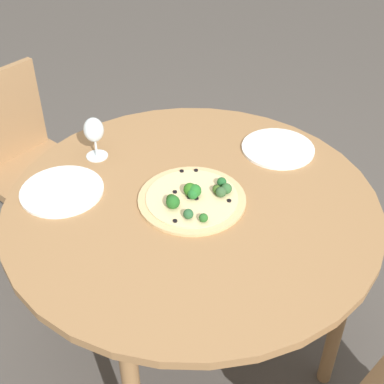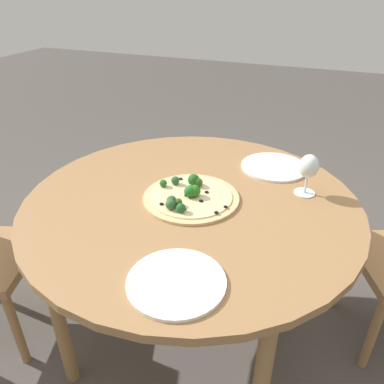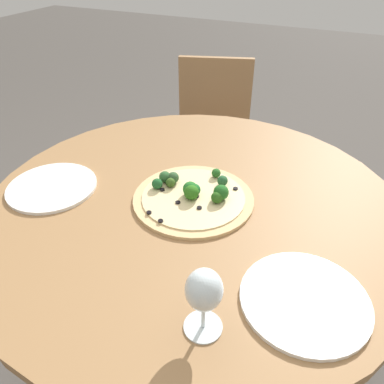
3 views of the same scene
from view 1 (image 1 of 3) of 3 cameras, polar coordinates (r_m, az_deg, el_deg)
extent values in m
plane|color=#4C4742|center=(2.23, 0.00, -15.55)|extent=(12.00, 12.00, 0.00)
cylinder|color=olive|center=(1.71, -0.01, -1.28)|extent=(1.20, 1.20, 0.03)
cylinder|color=olive|center=(1.92, 15.42, -12.84)|extent=(0.05, 0.05, 0.70)
cylinder|color=olive|center=(2.13, -13.55, -5.94)|extent=(0.05, 0.05, 0.70)
cylinder|color=olive|center=(2.33, 4.09, -0.40)|extent=(0.05, 0.05, 0.70)
cube|color=#997047|center=(2.44, -16.08, 1.73)|extent=(0.53, 0.53, 0.04)
cube|color=#997047|center=(2.46, -19.57, 7.58)|extent=(0.36, 0.18, 0.41)
cylinder|color=#997047|center=(2.39, -16.00, -5.78)|extent=(0.04, 0.04, 0.39)
cylinder|color=#997047|center=(2.53, -9.94, -1.83)|extent=(0.04, 0.04, 0.39)
cylinder|color=#997047|center=(2.76, -14.65, 1.14)|extent=(0.04, 0.04, 0.39)
cylinder|color=tan|center=(1.70, 0.00, -0.66)|extent=(0.34, 0.34, 0.01)
cylinder|color=beige|center=(1.70, 0.00, -0.48)|extent=(0.29, 0.29, 0.00)
sphere|color=#205B1F|center=(1.64, -2.04, -1.07)|extent=(0.04, 0.04, 0.04)
sphere|color=#255D22|center=(1.59, 1.23, -2.77)|extent=(0.03, 0.03, 0.03)
sphere|color=#1F6326|center=(1.68, 0.24, -0.15)|extent=(0.04, 0.04, 0.04)
sphere|color=#34551D|center=(1.70, 2.65, 0.31)|extent=(0.03, 0.03, 0.03)
sphere|color=#32542E|center=(1.69, 3.11, -0.01)|extent=(0.03, 0.03, 0.03)
sphere|color=#216623|center=(1.68, 0.33, 0.08)|extent=(0.04, 0.04, 0.04)
sphere|color=#1D5426|center=(1.73, 3.19, 1.07)|extent=(0.03, 0.03, 0.03)
sphere|color=#26552F|center=(1.60, -0.39, -2.36)|extent=(0.03, 0.03, 0.03)
sphere|color=#2D5B2E|center=(1.70, 3.70, 0.36)|extent=(0.03, 0.03, 0.03)
sphere|color=#275518|center=(1.65, -2.16, -0.84)|extent=(0.03, 0.03, 0.03)
sphere|color=#296618|center=(1.69, -0.20, 0.29)|extent=(0.04, 0.04, 0.04)
cylinder|color=black|center=(1.68, 3.98, -0.93)|extent=(0.01, 0.01, 0.00)
cylinder|color=black|center=(1.69, -0.32, -0.55)|extent=(0.01, 0.01, 0.00)
cylinder|color=black|center=(1.69, 0.00, -0.37)|extent=(0.01, 0.01, 0.00)
cylinder|color=black|center=(1.71, -1.84, 0.01)|extent=(0.01, 0.01, 0.00)
cylinder|color=black|center=(1.73, 2.60, 0.61)|extent=(0.01, 0.01, 0.00)
cylinder|color=black|center=(1.68, 0.48, -0.69)|extent=(0.01, 0.01, 0.00)
cylinder|color=black|center=(1.80, 0.44, 2.33)|extent=(0.01, 0.01, 0.00)
cylinder|color=black|center=(1.73, 0.04, 0.64)|extent=(0.01, 0.01, 0.00)
cylinder|color=black|center=(1.80, -1.10, 2.26)|extent=(0.01, 0.01, 0.00)
cylinder|color=black|center=(1.60, -1.82, -3.09)|extent=(0.01, 0.01, 0.00)
cylinder|color=silver|center=(1.93, -10.09, 3.81)|extent=(0.08, 0.08, 0.00)
cylinder|color=silver|center=(1.91, -10.19, 4.64)|extent=(0.01, 0.01, 0.06)
ellipsoid|color=silver|center=(1.87, -10.45, 6.56)|extent=(0.07, 0.07, 0.09)
cylinder|color=white|center=(1.78, -13.70, 0.13)|extent=(0.27, 0.27, 0.01)
cylinder|color=white|center=(1.96, 9.15, 4.62)|extent=(0.26, 0.26, 0.01)
camera|label=2|loc=(2.34, 21.35, 26.70)|focal=35.00mm
camera|label=3|loc=(2.02, -21.11, 23.59)|focal=35.00mm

